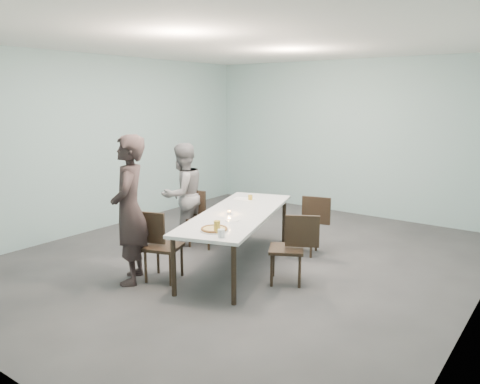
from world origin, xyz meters
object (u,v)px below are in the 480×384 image
Objects in this scene: table at (238,216)px; water_tumbler at (221,233)px; pizza at (214,229)px; amber_tumbler at (250,198)px; diner_far at (183,194)px; diner_near at (130,210)px; chair_near_left at (158,241)px; tealight at (229,213)px; beer_glass at (217,227)px; chair_far_left at (200,214)px; chair_far_right at (308,221)px; side_plate at (232,220)px; chair_near_right at (293,244)px.

water_tumbler reaches higher than table.
amber_tumbler reaches higher than pizza.
pizza is at bearing 60.15° from diner_far.
chair_near_left is at bearing 101.54° from diner_near.
water_tumbler is at bearing -57.30° from tealight.
water_tumbler is at bearing -33.75° from beer_glass.
water_tumbler is (1.80, -1.30, -0.01)m from diner_far.
chair_near_left is 15.54× the size of tealight.
chair_far_left reaches higher than pizza.
chair_far_left is 1.00× the size of chair_far_right.
table is at bearing -67.78° from amber_tumbler.
amber_tumbler is (0.43, 1.98, -0.14)m from diner_near.
chair_near_left reaches higher than table.
beer_glass is at bearing 60.23° from diner_far.
side_plate is (1.46, -0.65, -0.05)m from diner_far.
table is 0.44m from side_plate.
amber_tumbler is at bearing 122.16° from diner_far.
beer_glass reaches higher than chair_near_left.
diner_far reaches higher than beer_glass.
chair_far_left is 9.67× the size of water_tumbler.
table is at bearing 43.61° from chair_near_left.
diner_far is at bearing 143.98° from beer_glass.
pizza is at bearing -53.16° from chair_far_left.
diner_far is 2.06m from beer_glass.
diner_near reaches higher than pizza.
chair_near_left is at bearing -80.15° from chair_far_left.
chair_near_left is (-0.52, -1.01, -0.19)m from table.
beer_glass is at bearing -34.70° from pizza.
beer_glass reaches higher than chair_far_left.
diner_near is at bearing -120.04° from table.
beer_glass is (-0.15, -1.95, 0.32)m from chair_far_right.
chair_far_right is at bearing 85.66° from beer_glass.
tealight is (0.97, -0.52, 0.27)m from chair_far_left.
table is 8.09× the size of pizza.
chair_far_right is (0.56, 1.00, -0.19)m from table.
diner_near is at bearing -122.36° from tealight.
beer_glass is 1.82m from amber_tumbler.
diner_near is at bearing -149.34° from chair_near_left.
beer_glass is at bearing -67.11° from amber_tumbler.
amber_tumbler is (0.70, 0.36, 0.29)m from chair_far_left.
side_plate is 0.33m from tealight.
water_tumbler is at bearing -62.47° from table.
chair_far_right reaches higher than side_plate.
chair_near_left is 1.00× the size of chair_near_right.
diner_far is 28.58× the size of tealight.
diner_near reaches higher than chair_far_left.
table is 1.16m from chair_far_right.
side_plate is 0.60m from beer_glass.
chair_far_right is at bearing 12.46° from chair_far_left.
table is 1.08m from chair_far_left.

